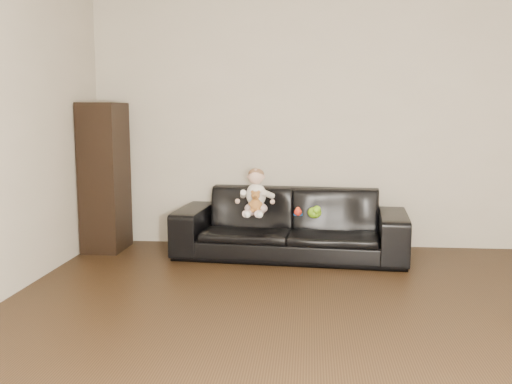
# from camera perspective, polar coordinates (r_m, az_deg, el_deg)

# --- Properties ---
(floor) EXTENTS (5.50, 5.50, 0.00)m
(floor) POSITION_cam_1_polar(r_m,az_deg,el_deg) (3.57, 8.48, -15.45)
(floor) COLOR #312011
(floor) RESTS_ON ground
(wall_back) EXTENTS (5.00, 0.00, 5.00)m
(wall_back) POSITION_cam_1_polar(r_m,az_deg,el_deg) (6.03, 7.39, 6.84)
(wall_back) COLOR beige
(wall_back) RESTS_ON ground
(sofa) EXTENTS (2.31, 1.05, 0.65)m
(sofa) POSITION_cam_1_polar(r_m,az_deg,el_deg) (5.63, 3.45, -3.15)
(sofa) COLOR black
(sofa) RESTS_ON floor
(cabinet) EXTENTS (0.38, 0.52, 1.51)m
(cabinet) POSITION_cam_1_polar(r_m,az_deg,el_deg) (6.04, -14.87, 1.45)
(cabinet) COLOR black
(cabinet) RESTS_ON floor
(shelf_item) EXTENTS (0.18, 0.25, 0.28)m
(shelf_item) POSITION_cam_1_polar(r_m,az_deg,el_deg) (6.00, -14.81, 4.67)
(shelf_item) COLOR silver
(shelf_item) RESTS_ON cabinet
(baby) EXTENTS (0.33, 0.40, 0.45)m
(baby) POSITION_cam_1_polar(r_m,az_deg,el_deg) (5.49, -0.01, -0.25)
(baby) COLOR #FAD4D3
(baby) RESTS_ON sofa
(teddy_bear) EXTENTS (0.11, 0.11, 0.20)m
(teddy_bear) POSITION_cam_1_polar(r_m,az_deg,el_deg) (5.36, -0.04, -0.95)
(teddy_bear) COLOR #B17032
(teddy_bear) RESTS_ON sofa
(toy_green) EXTENTS (0.17, 0.18, 0.11)m
(toy_green) POSITION_cam_1_polar(r_m,az_deg,el_deg) (5.35, 5.88, -2.06)
(toy_green) COLOR #78C417
(toy_green) RESTS_ON sofa
(toy_rattle) EXTENTS (0.08, 0.08, 0.07)m
(toy_rattle) POSITION_cam_1_polar(r_m,az_deg,el_deg) (5.46, 4.21, -2.02)
(toy_rattle) COLOR red
(toy_rattle) RESTS_ON sofa
(toy_blue_disc) EXTENTS (0.12, 0.12, 0.01)m
(toy_blue_disc) POSITION_cam_1_polar(r_m,az_deg,el_deg) (5.51, 4.23, -2.25)
(toy_blue_disc) COLOR blue
(toy_blue_disc) RESTS_ON sofa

